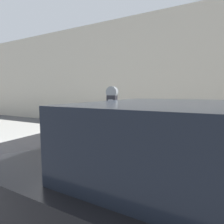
% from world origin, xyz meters
% --- Properties ---
extents(ground_plane, '(60.00, 60.00, 0.00)m').
position_xyz_m(ground_plane, '(0.00, 0.00, 0.00)').
color(ground_plane, '#515154').
extents(sidewalk, '(24.00, 2.80, 0.10)m').
position_xyz_m(sidewalk, '(0.00, 2.20, 0.05)').
color(sidewalk, '#ADAAA3').
rests_on(sidewalk, ground_plane).
extents(building_facade, '(24.00, 0.30, 4.62)m').
position_xyz_m(building_facade, '(0.00, 5.42, 2.31)').
color(building_facade, beige).
rests_on(building_facade, ground_plane).
extents(parking_meter, '(0.21, 0.12, 1.47)m').
position_xyz_m(parking_meter, '(0.31, 1.10, 1.09)').
color(parking_meter, gray).
rests_on(parking_meter, sidewalk).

